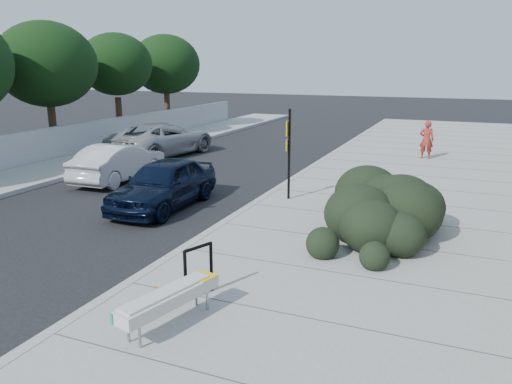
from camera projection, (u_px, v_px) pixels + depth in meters
ground at (183, 254)px, 11.36m from camera, size 120.00×120.00×0.00m
sidewalk_near at (453, 219)px, 13.70m from camera, size 11.20×50.00×0.15m
sidewalk_far at (38, 174)px, 19.37m from camera, size 3.00×50.00×0.15m
curb_near at (265, 198)px, 15.80m from camera, size 0.22×50.00×0.17m
curb_far at (68, 177)px, 18.81m from camera, size 0.22×50.00×0.17m
far_wall at (4, 154)px, 19.84m from camera, size 0.30×40.00×1.50m
tree_far_d at (47, 64)px, 23.05m from camera, size 4.60×4.60×6.16m
tree_far_e at (116, 65)px, 27.52m from camera, size 4.00×4.00×5.90m
tree_far_f at (165, 64)px, 31.98m from camera, size 4.40×4.40×6.07m
bench at (169, 299)px, 7.86m from camera, size 0.86×1.95×0.58m
bike_rack at (198, 266)px, 8.86m from camera, size 0.28×0.61×0.95m
sign_post at (289, 149)px, 15.10m from camera, size 0.10×0.32×2.76m
hedge at (382, 206)px, 11.85m from camera, size 2.59×4.39×1.56m
sedan_navy at (164, 184)px, 14.90m from camera, size 1.86×4.37×1.47m
wagon_silver at (119, 162)px, 18.36m from camera, size 1.64×4.26×1.39m
suv_silver at (162, 139)px, 23.54m from camera, size 3.34×5.95×1.57m
pedestrian at (427, 140)px, 21.91m from camera, size 0.62×0.42×1.67m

